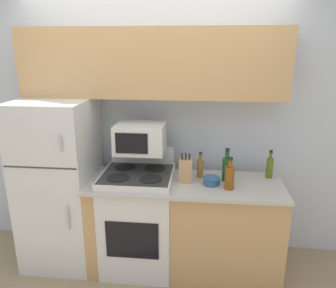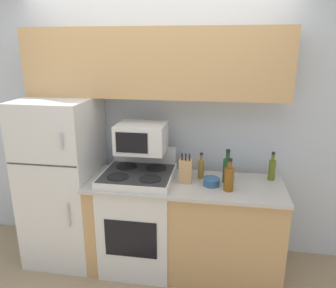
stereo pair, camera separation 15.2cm
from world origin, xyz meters
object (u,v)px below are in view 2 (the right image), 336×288
(bottle_vinegar, at_px, (201,168))
(stove, at_px, (139,218))
(bottle_whiskey, at_px, (229,178))
(bottle_olive_oil, at_px, (272,169))
(microwave, at_px, (141,138))
(knife_block, at_px, (186,171))
(bottle_wine_green, at_px, (227,169))
(bowl, at_px, (211,181))
(refrigerator, at_px, (64,180))

(bottle_vinegar, bearing_deg, stove, -167.89)
(bottle_whiskey, height_order, bottle_olive_oil, bottle_whiskey)
(microwave, xyz_separation_m, knife_block, (0.42, -0.11, -0.25))
(microwave, distance_m, bottle_olive_oil, 1.20)
(bottle_wine_green, distance_m, bottle_olive_oil, 0.41)
(stove, height_order, bottle_wine_green, bottle_wine_green)
(microwave, bearing_deg, knife_block, -14.43)
(bowl, bearing_deg, bottle_wine_green, 36.28)
(bottle_vinegar, distance_m, bottle_olive_oil, 0.63)
(stove, relative_size, bottle_olive_oil, 4.26)
(bottle_wine_green, relative_size, bottle_whiskey, 1.07)
(microwave, xyz_separation_m, bottle_vinegar, (0.54, 0.01, -0.26))
(refrigerator, relative_size, bottle_whiskey, 5.66)
(knife_block, relative_size, bottle_wine_green, 0.89)
(stove, relative_size, bottle_wine_green, 3.70)
(bottle_vinegar, bearing_deg, bottle_olive_oil, 5.55)
(bottle_vinegar, distance_m, bottle_whiskey, 0.34)
(stove, distance_m, bowl, 0.78)
(microwave, distance_m, bowl, 0.73)
(refrigerator, height_order, bottle_vinegar, refrigerator)
(bottle_wine_green, distance_m, bottle_whiskey, 0.18)
(knife_block, bearing_deg, microwave, 165.57)
(stove, bearing_deg, bottle_olive_oil, 8.67)
(refrigerator, relative_size, bowl, 10.33)
(refrigerator, distance_m, microwave, 0.89)
(bottle_vinegar, xyz_separation_m, bottle_whiskey, (0.24, -0.23, 0.02))
(refrigerator, bearing_deg, bowl, -4.02)
(stove, relative_size, bottle_vinegar, 4.62)
(bottle_whiskey, xyz_separation_m, bottle_olive_oil, (0.38, 0.29, -0.01))
(bowl, height_order, bottle_wine_green, bottle_wine_green)
(bottle_vinegar, bearing_deg, bottle_wine_green, -13.57)
(refrigerator, bearing_deg, bottle_wine_green, -0.10)
(microwave, relative_size, knife_block, 1.64)
(knife_block, bearing_deg, bottle_whiskey, -17.43)
(refrigerator, distance_m, knife_block, 1.20)
(stove, relative_size, bowl, 7.23)
(stove, bearing_deg, bottle_whiskey, -7.95)
(microwave, relative_size, bottle_wine_green, 1.45)
(refrigerator, relative_size, bottle_wine_green, 5.28)
(knife_block, xyz_separation_m, bowl, (0.23, -0.04, -0.07))
(knife_block, height_order, bottle_whiskey, bottle_whiskey)
(bottle_wine_green, relative_size, bottle_vinegar, 1.25)
(refrigerator, xyz_separation_m, bottle_olive_oil, (1.94, 0.11, 0.19))
(microwave, relative_size, bottle_whiskey, 1.56)
(knife_block, bearing_deg, stove, -179.39)
(refrigerator, relative_size, microwave, 3.63)
(bottle_vinegar, bearing_deg, knife_block, -137.91)
(microwave, relative_size, bottle_olive_oil, 1.68)
(bottle_wine_green, bearing_deg, bowl, -143.72)
(stove, height_order, bottle_vinegar, bottle_vinegar)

